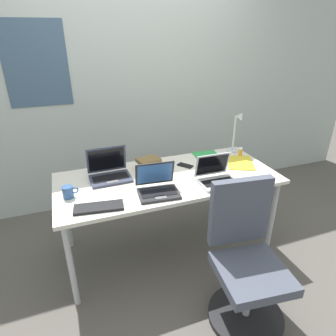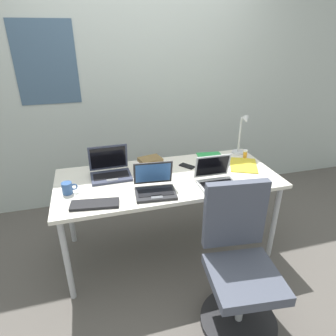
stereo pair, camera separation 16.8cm
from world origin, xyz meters
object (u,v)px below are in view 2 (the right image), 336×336
(laptop_center, at_px, (110,171))
(office_chair, at_px, (239,271))
(external_keyboard, at_px, (95,204))
(paper_folder_front_left, at_px, (243,165))
(desk_lamp, at_px, (242,135))
(laptop_back_right, at_px, (155,187))
(pill_bottle, at_px, (245,154))
(coffee_mug, at_px, (67,188))
(computer_mouse, at_px, (223,169))
(cell_phone, at_px, (187,166))
(paper_folder_far_corner, at_px, (212,159))
(laptop_front_right, at_px, (216,179))
(book_stack, at_px, (150,162))

(laptop_center, relative_size, office_chair, 0.34)
(external_keyboard, bearing_deg, paper_folder_front_left, 21.48)
(desk_lamp, xyz_separation_m, laptop_back_right, (-0.96, -0.49, -0.15))
(pill_bottle, bearing_deg, laptop_back_right, -157.59)
(laptop_center, bearing_deg, coffee_mug, -148.09)
(computer_mouse, height_order, cell_phone, computer_mouse)
(external_keyboard, relative_size, paper_folder_far_corner, 1.06)
(pill_bottle, xyz_separation_m, paper_folder_front_left, (-0.10, -0.15, -0.04))
(laptop_front_right, bearing_deg, computer_mouse, 52.48)
(laptop_back_right, bearing_deg, laptop_front_right, -0.52)
(book_stack, xyz_separation_m, office_chair, (0.37, -1.02, -0.39))
(book_stack, height_order, coffee_mug, coffee_mug)
(coffee_mug, bearing_deg, laptop_front_right, -8.26)
(office_chair, bearing_deg, pill_bottle, 61.08)
(laptop_center, xyz_separation_m, pill_bottle, (1.26, 0.04, -0.01))
(external_keyboard, bearing_deg, computer_mouse, 21.52)
(pill_bottle, bearing_deg, laptop_front_right, -139.90)
(office_chair, bearing_deg, computer_mouse, 74.64)
(computer_mouse, relative_size, pill_bottle, 1.22)
(computer_mouse, bearing_deg, paper_folder_front_left, 28.36)
(laptop_center, xyz_separation_m, computer_mouse, (0.93, -0.17, -0.03))
(laptop_front_right, distance_m, computer_mouse, 0.25)
(external_keyboard, relative_size, pill_bottle, 4.18)
(laptop_back_right, bearing_deg, laptop_center, 128.62)
(laptop_front_right, height_order, book_stack, laptop_front_right)
(paper_folder_front_left, distance_m, office_chair, 1.00)
(laptop_front_right, distance_m, laptop_center, 0.86)
(external_keyboard, relative_size, office_chair, 0.34)
(laptop_center, distance_m, computer_mouse, 0.95)
(office_chair, bearing_deg, external_keyboard, 149.50)
(laptop_back_right, bearing_deg, cell_phone, 43.66)
(book_stack, xyz_separation_m, paper_folder_far_corner, (0.59, 0.01, -0.04))
(desk_lamp, height_order, office_chair, desk_lamp)
(laptop_back_right, bearing_deg, office_chair, -53.41)
(laptop_center, bearing_deg, laptop_back_right, -51.38)
(external_keyboard, height_order, book_stack, book_stack)
(laptop_center, distance_m, pill_bottle, 1.26)
(laptop_back_right, relative_size, computer_mouse, 3.30)
(pill_bottle, distance_m, paper_folder_far_corner, 0.32)
(computer_mouse, bearing_deg, laptop_front_right, -112.39)
(cell_phone, height_order, office_chair, office_chair)
(paper_folder_far_corner, bearing_deg, office_chair, -102.49)
(pill_bottle, distance_m, coffee_mug, 1.61)
(paper_folder_front_left, bearing_deg, external_keyboard, -166.60)
(pill_bottle, xyz_separation_m, book_stack, (-0.90, 0.04, 0.01))
(cell_phone, height_order, coffee_mug, coffee_mug)
(laptop_back_right, xyz_separation_m, pill_bottle, (0.97, 0.40, -0.00))
(laptop_front_right, bearing_deg, external_keyboard, -176.25)
(computer_mouse, height_order, office_chair, office_chair)
(external_keyboard, bearing_deg, cell_phone, 35.61)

